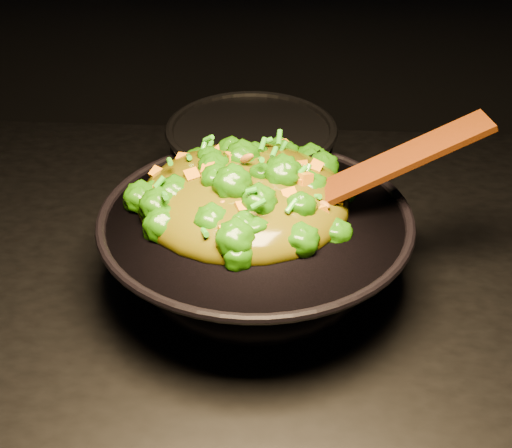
# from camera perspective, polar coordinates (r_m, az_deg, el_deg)

# --- Properties ---
(wok) EXTENTS (0.38, 0.38, 0.10)m
(wok) POSITION_cam_1_polar(r_m,az_deg,el_deg) (0.92, -0.04, -2.11)
(wok) COLOR black
(wok) RESTS_ON stovetop
(stir_fry) EXTENTS (0.25, 0.25, 0.09)m
(stir_fry) POSITION_cam_1_polar(r_m,az_deg,el_deg) (0.90, -0.88, 3.78)
(stir_fry) COLOR #1E5B06
(stir_fry) RESTS_ON wok
(spatula) EXTENTS (0.27, 0.11, 0.12)m
(spatula) POSITION_cam_1_polar(r_m,az_deg,el_deg) (0.90, 8.37, 3.70)
(spatula) COLOR #361905
(spatula) RESTS_ON wok
(back_pot) EXTENTS (0.23, 0.23, 0.12)m
(back_pot) POSITION_cam_1_polar(r_m,az_deg,el_deg) (1.07, -0.33, 4.20)
(back_pot) COLOR black
(back_pot) RESTS_ON stovetop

